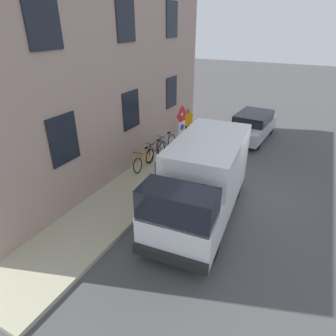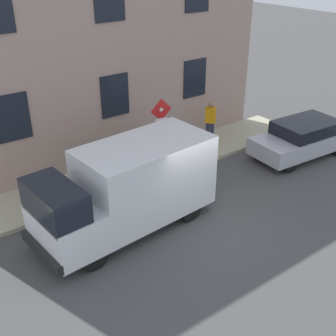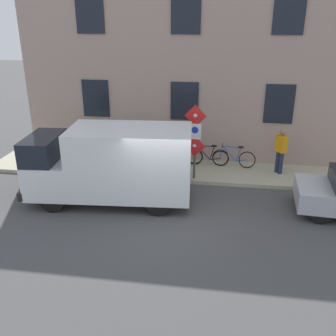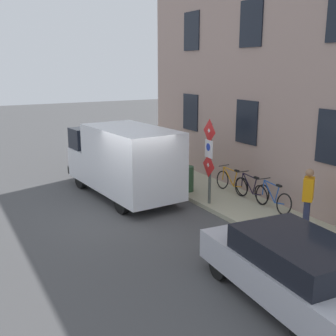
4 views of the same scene
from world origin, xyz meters
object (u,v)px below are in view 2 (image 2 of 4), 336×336
object	(u,v)px
bicycle_black	(148,147)
sign_post_stacked	(161,130)
bicycle_blue	(170,141)
bicycle_orange	(125,154)
parked_hatchback	(303,138)
delivery_van	(129,187)
pedestrian	(210,121)
litter_bin	(122,173)

from	to	relation	value
bicycle_black	sign_post_stacked	bearing A→B (deg)	76.89
bicycle_blue	bicycle_orange	xyz separation A→B (m)	(-0.00, 2.07, 0.00)
sign_post_stacked	parked_hatchback	world-z (taller)	sign_post_stacked
bicycle_blue	bicycle_black	xyz separation A→B (m)	(-0.00, 1.03, 0.00)
bicycle_orange	sign_post_stacked	bearing A→B (deg)	111.96
delivery_van	bicycle_orange	size ratio (longest dim) A/B	3.19
bicycle_black	pedestrian	distance (m)	2.82
litter_bin	bicycle_black	bearing A→B (deg)	-56.16
bicycle_blue	litter_bin	xyz separation A→B (m)	(-1.29, 2.95, 0.08)
sign_post_stacked	bicycle_blue	bearing A→B (deg)	-45.19
bicycle_blue	bicycle_black	distance (m)	1.03
parked_hatchback	bicycle_orange	xyz separation A→B (m)	(3.19, 6.03, -0.22)
parked_hatchback	litter_bin	bearing A→B (deg)	-11.30
delivery_van	pedestrian	world-z (taller)	delivery_van
sign_post_stacked	parked_hatchback	size ratio (longest dim) A/B	0.64
parked_hatchback	sign_post_stacked	bearing A→B (deg)	-13.88
delivery_van	litter_bin	xyz separation A→B (m)	(2.04, -0.98, -0.74)
sign_post_stacked	delivery_van	world-z (taller)	sign_post_stacked
delivery_van	bicycle_blue	size ratio (longest dim) A/B	3.18
bicycle_orange	delivery_van	bearing A→B (deg)	59.29
litter_bin	parked_hatchback	bearing A→B (deg)	-105.41
bicycle_blue	litter_bin	world-z (taller)	litter_bin
delivery_van	litter_bin	distance (m)	2.38
bicycle_blue	litter_bin	size ratio (longest dim) A/B	1.91
delivery_van	bicycle_black	xyz separation A→B (m)	(3.33, -2.89, -0.82)
delivery_van	bicycle_orange	bearing A→B (deg)	-123.63
parked_hatchback	pedestrian	xyz separation A→B (m)	(2.80, 2.25, 0.34)
delivery_van	pedestrian	xyz separation A→B (m)	(2.94, -5.63, -0.26)
bicycle_orange	pedestrian	world-z (taller)	pedestrian
parked_hatchback	bicycle_black	distance (m)	5.93
bicycle_blue	bicycle_orange	distance (m)	2.07
delivery_van	bicycle_black	bearing A→B (deg)	-135.43
bicycle_orange	pedestrian	xyz separation A→B (m)	(-0.38, -3.77, 0.56)
bicycle_black	pedestrian	world-z (taller)	pedestrian
delivery_van	bicycle_black	size ratio (longest dim) A/B	3.19
sign_post_stacked	delivery_van	size ratio (longest dim) A/B	0.48
sign_post_stacked	bicycle_orange	distance (m)	2.02
bicycle_black	parked_hatchback	bearing A→B (deg)	150.30
bicycle_black	litter_bin	distance (m)	2.31
litter_bin	sign_post_stacked	bearing A→B (deg)	-95.66
sign_post_stacked	bicycle_black	size ratio (longest dim) A/B	1.54
litter_bin	pedestrian	bearing A→B (deg)	-79.06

